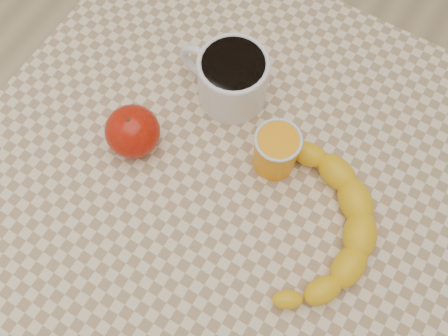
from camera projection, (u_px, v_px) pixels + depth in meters
The scene contains 6 objects.
ground at pixel (224, 267), 1.47m from camera, with size 3.00×3.00×0.00m, color tan.
table at pixel (224, 191), 0.86m from camera, with size 0.80×0.80×0.75m.
coffee_mug at pixel (231, 77), 0.79m from camera, with size 0.16×0.11×0.10m.
orange_juice_glass at pixel (276, 151), 0.75m from camera, with size 0.07×0.07×0.08m.
apple at pixel (133, 131), 0.77m from camera, with size 0.11×0.11×0.08m.
banana at pixel (314, 223), 0.73m from camera, with size 0.32×0.37×0.05m, color yellow, non-canonical shape.
Camera 1 is at (0.15, -0.25, 1.48)m, focal length 40.00 mm.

